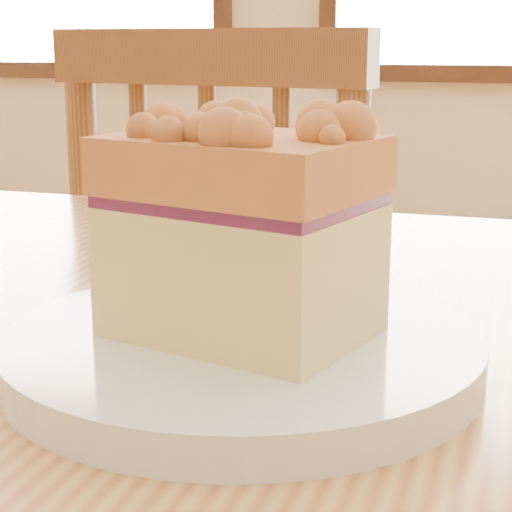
{
  "coord_description": "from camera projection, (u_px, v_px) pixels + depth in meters",
  "views": [
    {
      "loc": [
        0.16,
        -0.31,
        0.92
      ],
      "look_at": [
        0.05,
        0.14,
        0.8
      ],
      "focal_mm": 62.0,
      "sensor_mm": 36.0,
      "label": 1
    }
  ],
  "objects": [
    {
      "name": "cafe_chair_main",
      "position": [
        264.0,
        375.0,
        1.2
      ],
      "size": [
        0.5,
        0.5,
        0.94
      ],
      "rotation": [
        0.0,
        0.0,
        2.93
      ],
      "color": "brown",
      "rests_on": "ground"
    },
    {
      "name": "plate",
      "position": [
        242.0,
        352.0,
        0.45
      ],
      "size": [
        0.25,
        0.25,
        0.02
      ],
      "color": "white",
      "rests_on": "cafe_table_main"
    },
    {
      "name": "cafe_table_main",
      "position": [
        154.0,
        474.0,
        0.57
      ],
      "size": [
        1.16,
        0.81,
        0.75
      ],
      "rotation": [
        0.0,
        0.0,
        -0.06
      ],
      "color": "tan",
      "rests_on": "ground"
    },
    {
      "name": "cake_slice",
      "position": [
        240.0,
        223.0,
        0.44
      ],
      "size": [
        0.15,
        0.13,
        0.12
      ],
      "rotation": [
        0.0,
        0.0,
        -0.33
      ],
      "color": "#FFE690",
      "rests_on": "plate"
    }
  ]
}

